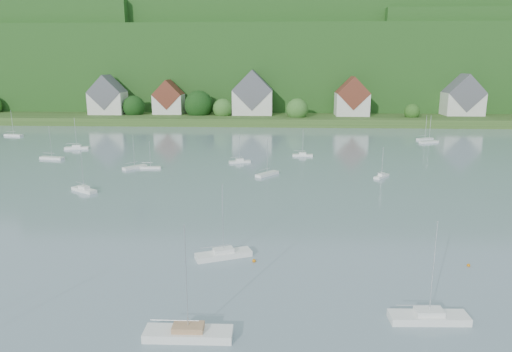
{
  "coord_description": "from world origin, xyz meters",
  "views": [
    {
      "loc": [
        16.57,
        -3.74,
        22.89
      ],
      "look_at": [
        12.39,
        75.0,
        4.0
      ],
      "focal_mm": 32.63,
      "sensor_mm": 36.0,
      "label": 1
    }
  ],
  "objects": [
    {
      "name": "far_sailboat_cluster",
      "position": [
        9.42,
        117.23,
        0.37
      ],
      "size": [
        197.77,
        70.04,
        8.71
      ],
      "color": "white",
      "rests_on": "ground"
    },
    {
      "name": "mooring_buoy_3",
      "position": [
        13.61,
        47.72,
        0.0
      ],
      "size": [
        0.45,
        0.45,
        0.45
      ],
      "primitive_type": "sphere",
      "color": "orange",
      "rests_on": "ground"
    },
    {
      "name": "village_building_2",
      "position": [
        5.0,
        188.0,
        10.27
      ],
      "size": [
        16.0,
        11.44,
        18.0
      ],
      "color": "beige",
      "rests_on": "far_shore_strip"
    },
    {
      "name": "near_sailboat_4",
      "position": [
        30.33,
        35.37,
        0.48
      ],
      "size": [
        7.23,
        2.31,
        9.65
      ],
      "rotation": [
        0.0,
        0.0,
        0.04
      ],
      "color": "white",
      "rests_on": "ground"
    },
    {
      "name": "village_building_3",
      "position": [
        45.0,
        186.0,
        9.43
      ],
      "size": [
        13.0,
        10.4,
        15.5
      ],
      "color": "beige",
      "rests_on": "far_shore_strip"
    },
    {
      "name": "village_building_4",
      "position": [
        90.0,
        190.0,
        9.59
      ],
      "size": [
        15.0,
        10.4,
        16.5
      ],
      "color": "beige",
      "rests_on": "far_shore_strip"
    },
    {
      "name": "village_building_1",
      "position": [
        -30.0,
        189.0,
        8.75
      ],
      "size": [
        12.0,
        9.36,
        14.0
      ],
      "color": "beige",
      "rests_on": "far_shore_strip"
    },
    {
      "name": "forested_ridge",
      "position": [
        0.39,
        268.57,
        22.89
      ],
      "size": [
        620.0,
        181.22,
        69.89
      ],
      "color": "#184014",
      "rests_on": "ground"
    },
    {
      "name": "village_building_0",
      "position": [
        -55.0,
        187.0,
        9.51
      ],
      "size": [
        14.0,
        10.4,
        16.0
      ],
      "color": "beige",
      "rests_on": "far_shore_strip"
    },
    {
      "name": "far_shore_strip",
      "position": [
        0.0,
        200.0,
        1.5
      ],
      "size": [
        600.0,
        60.0,
        3.0
      ],
      "primitive_type": "cube",
      "color": "#31501E",
      "rests_on": "ground"
    },
    {
      "name": "near_sailboat_3",
      "position": [
        9.81,
        48.83,
        0.47
      ],
      "size": [
        7.04,
        4.41,
        9.23
      ],
      "rotation": [
        0.0,
        0.0,
        0.4
      ],
      "color": "white",
      "rests_on": "ground"
    },
    {
      "name": "mooring_buoy_2",
      "position": [
        38.7,
        47.8,
        0.0
      ],
      "size": [
        0.4,
        0.4,
        0.4
      ],
      "primitive_type": "sphere",
      "color": "orange",
      "rests_on": "ground"
    },
    {
      "name": "near_sailboat_2",
      "position": [
        8.88,
        31.56,
        0.5
      ],
      "size": [
        7.63,
        2.26,
        10.25
      ],
      "rotation": [
        0.0,
        0.0,
        0.02
      ],
      "color": "white",
      "rests_on": "ground"
    }
  ]
}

